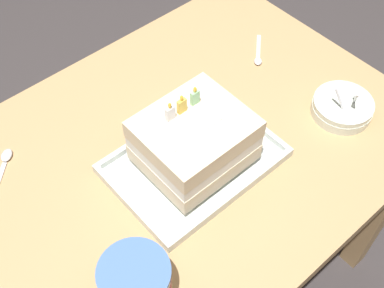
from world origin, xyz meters
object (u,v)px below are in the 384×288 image
(birthday_cake, at_px, (194,140))
(serving_spoon_by_bowls, at_px, (258,56))
(serving_spoon_near_tray, at_px, (4,163))
(bowl_stack, at_px, (342,107))
(foil_tray, at_px, (194,162))
(ice_cream_tub, at_px, (136,285))

(birthday_cake, relative_size, serving_spoon_by_bowls, 2.20)
(serving_spoon_near_tray, bearing_deg, serving_spoon_by_bowls, -10.89)
(serving_spoon_near_tray, relative_size, serving_spoon_by_bowls, 1.20)
(birthday_cake, xyz_separation_m, bowl_stack, (0.36, -0.12, -0.06))
(bowl_stack, xyz_separation_m, serving_spoon_near_tray, (-0.67, 0.39, -0.01))
(foil_tray, relative_size, ice_cream_tub, 2.84)
(ice_cream_tub, bearing_deg, birthday_cake, 30.07)
(ice_cream_tub, relative_size, serving_spoon_near_tray, 1.07)
(serving_spoon_near_tray, height_order, serving_spoon_by_bowls, serving_spoon_near_tray)
(serving_spoon_by_bowls, bearing_deg, bowl_stack, -88.17)
(birthday_cake, bearing_deg, foil_tray, -90.00)
(bowl_stack, bearing_deg, foil_tray, 161.91)
(ice_cream_tub, bearing_deg, bowl_stack, 3.66)
(bowl_stack, height_order, serving_spoon_by_bowls, bowl_stack)
(serving_spoon_by_bowls, bearing_deg, serving_spoon_near_tray, 169.11)
(bowl_stack, relative_size, ice_cream_tub, 1.13)
(birthday_cake, xyz_separation_m, serving_spoon_near_tray, (-0.31, 0.27, -0.08))
(foil_tray, xyz_separation_m, serving_spoon_near_tray, (-0.31, 0.27, -0.00))
(foil_tray, xyz_separation_m, serving_spoon_by_bowls, (0.35, 0.15, -0.00))
(birthday_cake, distance_m, bowl_stack, 0.39)
(foil_tray, xyz_separation_m, bowl_stack, (0.36, -0.12, 0.01))
(birthday_cake, bearing_deg, serving_spoon_near_tray, 138.79)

